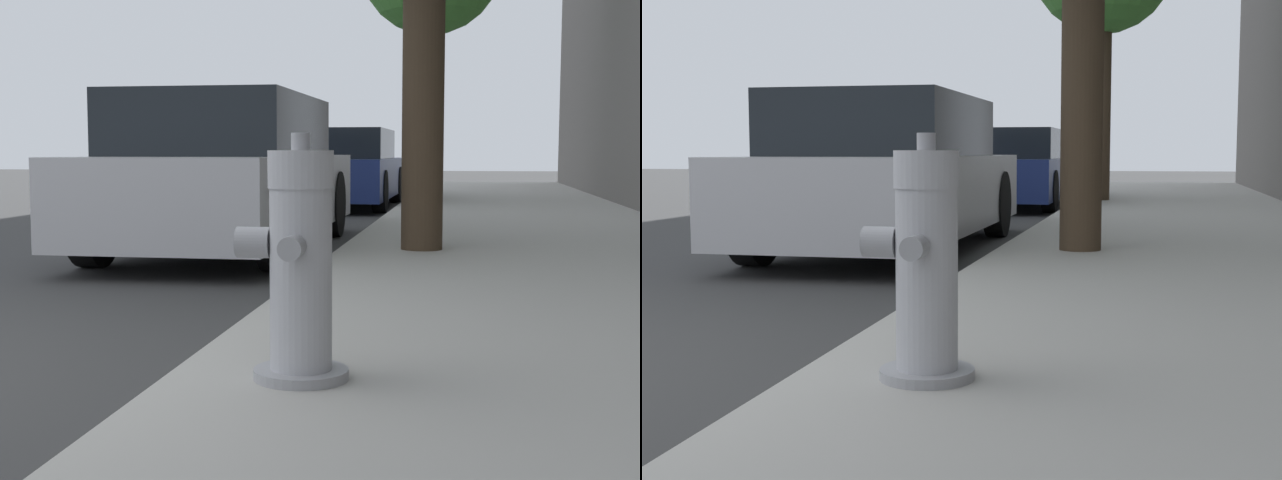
{
  "view_description": "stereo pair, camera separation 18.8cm",
  "coord_description": "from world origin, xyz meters",
  "views": [
    {
      "loc": [
        2.82,
        -2.9,
        0.93
      ],
      "look_at": [
        2.13,
        1.21,
        0.51
      ],
      "focal_mm": 50.0,
      "sensor_mm": 36.0,
      "label": 1
    },
    {
      "loc": [
        3.01,
        -2.87,
        0.93
      ],
      "look_at": [
        2.13,
        1.21,
        0.51
      ],
      "focal_mm": 50.0,
      "sensor_mm": 36.0,
      "label": 2
    }
  ],
  "objects": [
    {
      "name": "parked_car_near",
      "position": [
        0.6,
        5.18,
        0.7
      ],
      "size": [
        1.7,
        4.59,
        1.43
      ],
      "color": "#B7B7BC",
      "rests_on": "ground_plane"
    },
    {
      "name": "parked_car_mid",
      "position": [
        0.64,
        11.86,
        0.63
      ],
      "size": [
        1.89,
        4.5,
        1.29
      ],
      "color": "navy",
      "rests_on": "ground_plane"
    },
    {
      "name": "fire_hydrant",
      "position": [
        2.26,
        0.01,
        0.54
      ],
      "size": [
        0.38,
        0.4,
        0.83
      ],
      "color": "#97979C",
      "rests_on": "sidewalk_slab"
    }
  ]
}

